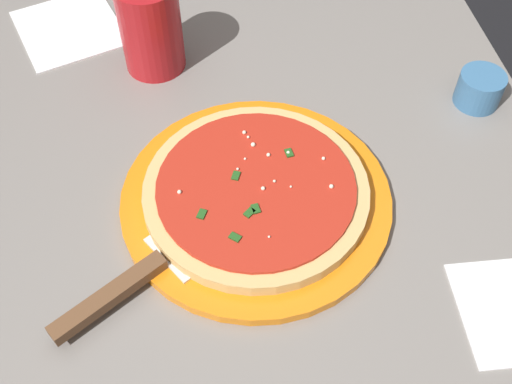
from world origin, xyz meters
name	(u,v)px	position (x,y,z in m)	size (l,w,h in m)	color
restaurant_table	(268,256)	(0.00, 0.00, 0.57)	(0.90, 0.70, 0.73)	black
serving_plate	(256,199)	(-0.02, 0.02, 0.74)	(0.30, 0.30, 0.01)	orange
pizza	(256,191)	(-0.02, 0.02, 0.75)	(0.25, 0.25, 0.02)	#DBB26B
pizza_server	(143,274)	(-0.11, 0.15, 0.75)	(0.16, 0.21, 0.01)	silver
cup_tall_drink	(151,27)	(0.23, 0.12, 0.79)	(0.08, 0.08, 0.12)	#B2191E
cup_small_sauce	(480,89)	(0.09, -0.29, 0.75)	(0.06, 0.06, 0.04)	teal
napkin_folded_right	(69,28)	(0.33, 0.24, 0.73)	(0.15, 0.14, 0.00)	white
napkin_loose_left	(510,310)	(-0.20, -0.21, 0.73)	(0.12, 0.10, 0.00)	white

